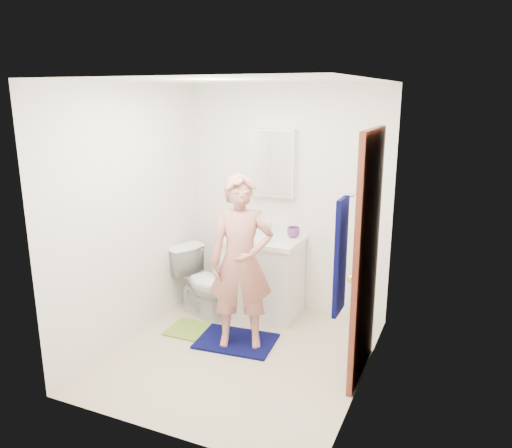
{
  "coord_description": "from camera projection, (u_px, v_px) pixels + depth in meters",
  "views": [
    {
      "loc": [
        1.79,
        -3.68,
        2.3
      ],
      "look_at": [
        0.05,
        0.25,
        1.17
      ],
      "focal_mm": 35.0,
      "sensor_mm": 36.0,
      "label": 1
    }
  ],
  "objects": [
    {
      "name": "floor",
      "position": [
        240.0,
        355.0,
        4.54
      ],
      "size": [
        2.2,
        2.4,
        0.02
      ],
      "primitive_type": "cube",
      "color": "beige",
      "rests_on": "ground"
    },
    {
      "name": "ceiling",
      "position": [
        237.0,
        79.0,
        3.93
      ],
      "size": [
        2.2,
        2.4,
        0.02
      ],
      "primitive_type": "cube",
      "color": "white",
      "rests_on": "ground"
    },
    {
      "name": "wall_back",
      "position": [
        288.0,
        200.0,
        5.31
      ],
      "size": [
        2.2,
        0.02,
        2.4
      ],
      "primitive_type": "cube",
      "color": "white",
      "rests_on": "ground"
    },
    {
      "name": "wall_front",
      "position": [
        156.0,
        273.0,
        3.16
      ],
      "size": [
        2.2,
        0.02,
        2.4
      ],
      "primitive_type": "cube",
      "color": "white",
      "rests_on": "ground"
    },
    {
      "name": "wall_left",
      "position": [
        132.0,
        215.0,
        4.67
      ],
      "size": [
        0.02,
        2.4,
        2.4
      ],
      "primitive_type": "cube",
      "color": "white",
      "rests_on": "ground"
    },
    {
      "name": "wall_right",
      "position": [
        369.0,
        242.0,
        3.8
      ],
      "size": [
        0.02,
        2.4,
        2.4
      ],
      "primitive_type": "cube",
      "color": "white",
      "rests_on": "ground"
    },
    {
      "name": "vanity_cabinet",
      "position": [
        264.0,
        278.0,
        5.31
      ],
      "size": [
        0.75,
        0.55,
        0.8
      ],
      "primitive_type": "cube",
      "color": "white",
      "rests_on": "floor"
    },
    {
      "name": "countertop",
      "position": [
        264.0,
        239.0,
        5.2
      ],
      "size": [
        0.79,
        0.59,
        0.05
      ],
      "primitive_type": "cube",
      "color": "white",
      "rests_on": "vanity_cabinet"
    },
    {
      "name": "sink_basin",
      "position": [
        264.0,
        238.0,
        5.19
      ],
      "size": [
        0.4,
        0.4,
        0.03
      ],
      "primitive_type": "cylinder",
      "color": "white",
      "rests_on": "countertop"
    },
    {
      "name": "faucet",
      "position": [
        270.0,
        228.0,
        5.34
      ],
      "size": [
        0.03,
        0.03,
        0.12
      ],
      "primitive_type": "cylinder",
      "color": "silver",
      "rests_on": "countertop"
    },
    {
      "name": "medicine_cabinet",
      "position": [
        273.0,
        163.0,
        5.2
      ],
      "size": [
        0.5,
        0.12,
        0.7
      ],
      "primitive_type": "cube",
      "color": "white",
      "rests_on": "wall_back"
    },
    {
      "name": "mirror_panel",
      "position": [
        270.0,
        163.0,
        5.15
      ],
      "size": [
        0.46,
        0.01,
        0.66
      ],
      "primitive_type": "cube",
      "color": "white",
      "rests_on": "wall_back"
    },
    {
      "name": "door",
      "position": [
        366.0,
        258.0,
        4.0
      ],
      "size": [
        0.05,
        0.8,
        2.05
      ],
      "primitive_type": "cube",
      "color": "brown",
      "rests_on": "ground"
    },
    {
      "name": "door_knob",
      "position": [
        352.0,
        279.0,
        3.75
      ],
      "size": [
        0.07,
        0.07,
        0.07
      ],
      "primitive_type": "sphere",
      "color": "gold",
      "rests_on": "door"
    },
    {
      "name": "towel",
      "position": [
        341.0,
        257.0,
        3.32
      ],
      "size": [
        0.03,
        0.24,
        0.8
      ],
      "primitive_type": "cube",
      "color": "#060940",
      "rests_on": "wall_right"
    },
    {
      "name": "towel_hook",
      "position": [
        349.0,
        195.0,
        3.19
      ],
      "size": [
        0.06,
        0.02,
        0.02
      ],
      "primitive_type": "cylinder",
      "rotation": [
        0.0,
        1.57,
        0.0
      ],
      "color": "silver",
      "rests_on": "wall_right"
    },
    {
      "name": "toilet",
      "position": [
        204.0,
        282.0,
        5.3
      ],
      "size": [
        0.8,
        0.62,
        0.72
      ],
      "primitive_type": "imported",
      "rotation": [
        0.0,
        0.0,
        1.23
      ],
      "color": "white",
      "rests_on": "floor"
    },
    {
      "name": "bath_mat",
      "position": [
        236.0,
        341.0,
        4.76
      ],
      "size": [
        0.77,
        0.58,
        0.02
      ],
      "primitive_type": "cube",
      "rotation": [
        0.0,
        0.0,
        0.09
      ],
      "color": "#060940",
      "rests_on": "floor"
    },
    {
      "name": "green_rug",
      "position": [
        192.0,
        330.0,
        4.98
      ],
      "size": [
        0.47,
        0.4,
        0.02
      ],
      "primitive_type": "cube",
      "rotation": [
        0.0,
        0.0,
        0.01
      ],
      "color": "#7BA637",
      "rests_on": "floor"
    },
    {
      "name": "soap_dispenser",
      "position": [
        237.0,
        226.0,
        5.22
      ],
      "size": [
        0.1,
        0.1,
        0.2
      ],
      "primitive_type": "imported",
      "rotation": [
        0.0,
        0.0,
        -0.06
      ],
      "color": "#C65C61",
      "rests_on": "countertop"
    },
    {
      "name": "toothbrush_cup",
      "position": [
        293.0,
        232.0,
        5.18
      ],
      "size": [
        0.15,
        0.15,
        0.11
      ],
      "primitive_type": "imported",
      "rotation": [
        0.0,
        0.0,
        0.1
      ],
      "color": "#6D387B",
      "rests_on": "countertop"
    },
    {
      "name": "man",
      "position": [
        241.0,
        262.0,
        4.49
      ],
      "size": [
        0.69,
        0.58,
        1.61
      ],
      "primitive_type": "imported",
      "rotation": [
        0.0,
        0.0,
        0.38
      ],
      "color": "tan",
      "rests_on": "bath_mat"
    }
  ]
}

